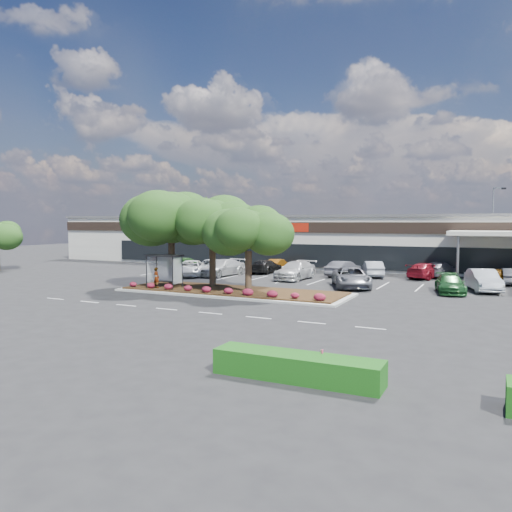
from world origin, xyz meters
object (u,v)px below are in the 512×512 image
at_px(survey_stake, 322,360).
at_px(light_pole, 493,236).
at_px(car_1, 211,267).
at_px(car_0, 191,268).

bearing_deg(survey_stake, light_pole, 82.91).
relative_size(light_pole, car_1, 1.62).
bearing_deg(survey_stake, car_0, 130.86).
bearing_deg(car_0, light_pole, 5.37).
bearing_deg(car_1, light_pole, 12.38).
distance_m(survey_stake, car_1, 34.97).
height_order(survey_stake, car_0, car_0).
xyz_separation_m(car_0, car_1, (1.06, 2.11, 0.00)).
distance_m(light_pole, car_1, 29.55).
xyz_separation_m(light_pole, car_1, (-26.27, -13.14, -3.22)).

